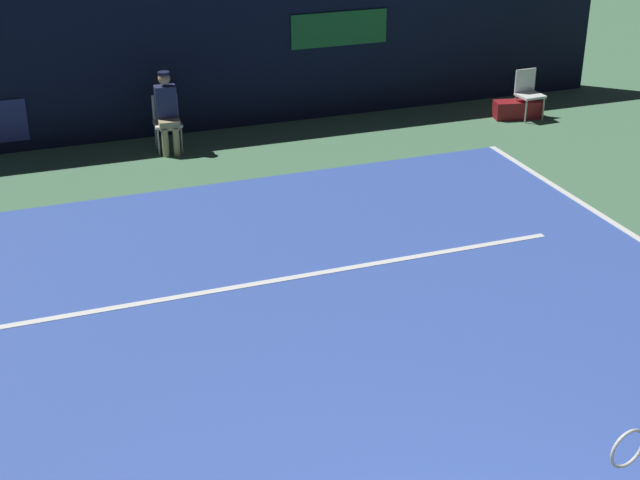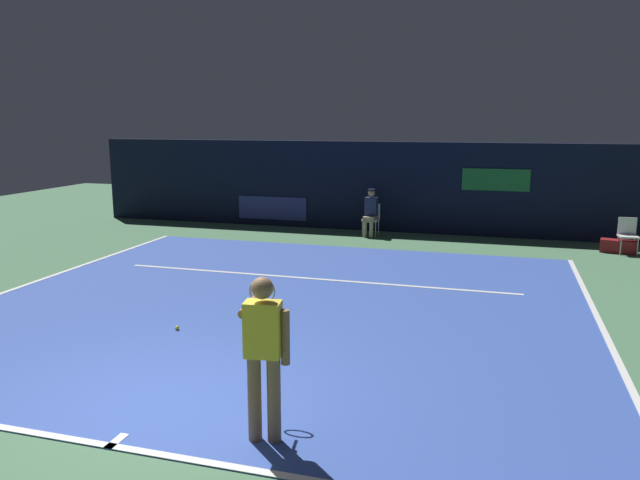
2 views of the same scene
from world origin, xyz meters
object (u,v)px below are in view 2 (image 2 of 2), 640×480
(courtside_chair_near, at_px, (628,233))
(equipment_bag, at_px, (619,246))
(tennis_player, at_px, (264,348))
(tennis_ball, at_px, (177,328))
(line_judge_on_chair, at_px, (371,212))

(courtside_chair_near, relative_size, equipment_bag, 1.05)
(tennis_player, distance_m, courtside_chair_near, 11.97)
(tennis_ball, bearing_deg, equipment_bag, 46.94)
(tennis_ball, xyz_separation_m, equipment_bag, (7.59, 8.12, 0.11))
(tennis_player, xyz_separation_m, courtside_chair_near, (5.23, 10.75, -0.49))
(line_judge_on_chair, relative_size, tennis_ball, 19.41)
(line_judge_on_chair, height_order, equipment_bag, line_judge_on_chair)
(tennis_player, bearing_deg, tennis_ball, 133.18)
(equipment_bag, bearing_deg, courtside_chair_near, -7.99)
(tennis_ball, bearing_deg, line_judge_on_chair, 81.55)
(tennis_player, height_order, line_judge_on_chair, tennis_player)
(line_judge_on_chair, distance_m, equipment_bag, 6.35)
(tennis_player, xyz_separation_m, line_judge_on_chair, (-1.25, 11.26, -0.30))
(tennis_player, height_order, tennis_ball, tennis_player)
(courtside_chair_near, distance_m, equipment_bag, 0.38)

